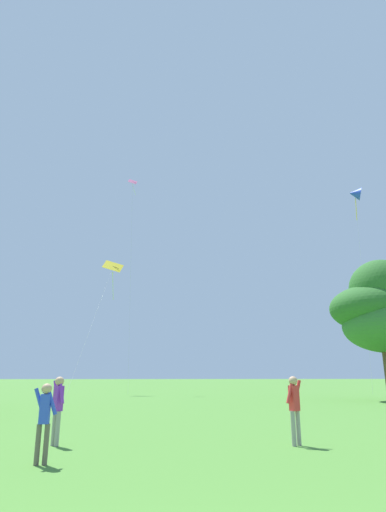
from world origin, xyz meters
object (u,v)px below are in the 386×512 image
at_px(kite_blue_delta, 355,194).
at_px(person_near_tree, 294,403).
at_px(person_foreground_watcher, 44,415).
at_px(person_in_red_shirt, 58,404).
at_px(kite_pink_low, 133,198).
at_px(kite_yellow_diamond, 112,274).
at_px(tree_left_oak, 381,312).

relative_size(kite_blue_delta, person_near_tree, 13.54).
height_order(person_foreground_watcher, person_in_red_shirt, person_in_red_shirt).
distance_m(kite_pink_low, kite_yellow_diamond, 10.09).
height_order(kite_yellow_diamond, tree_left_oak, kite_yellow_diamond).
xyz_separation_m(person_foreground_watcher, tree_left_oak, (18.25, 20.23, 5.21)).
height_order(kite_pink_low, person_foreground_watcher, kite_pink_low).
bearing_deg(kite_pink_low, person_in_red_shirt, -88.62).
bearing_deg(kite_yellow_diamond, kite_blue_delta, 2.52).
height_order(kite_blue_delta, tree_left_oak, kite_blue_delta).
bearing_deg(kite_pink_low, kite_blue_delta, -3.51).
relative_size(kite_pink_low, person_near_tree, 14.16).
xyz_separation_m(kite_yellow_diamond, person_foreground_watcher, (2.60, -33.44, -10.72)).
distance_m(kite_yellow_diamond, kite_blue_delta, 29.01).
height_order(kite_pink_low, person_in_red_shirt, kite_pink_low).
bearing_deg(kite_pink_low, person_foreground_watcher, -88.29).
height_order(kite_pink_low, kite_yellow_diamond, kite_pink_low).
height_order(person_in_red_shirt, tree_left_oak, tree_left_oak).
relative_size(kite_pink_low, tree_left_oak, 2.41).
relative_size(kite_pink_low, kite_yellow_diamond, 1.80).
xyz_separation_m(person_foreground_watcher, person_near_tree, (5.79, 1.93, 0.08)).
height_order(kite_yellow_diamond, person_in_red_shirt, kite_yellow_diamond).
bearing_deg(tree_left_oak, person_foreground_watcher, -132.05).
relative_size(person_in_red_shirt, person_near_tree, 0.99).
distance_m(kite_yellow_diamond, person_in_red_shirt, 32.91).
relative_size(person_foreground_watcher, person_in_red_shirt, 0.92).
height_order(kite_pink_low, kite_blue_delta, kite_pink_low).
height_order(kite_yellow_diamond, person_near_tree, kite_yellow_diamond).
bearing_deg(tree_left_oak, kite_blue_delta, 66.51).
bearing_deg(kite_yellow_diamond, person_near_tree, -75.09).
height_order(kite_pink_low, tree_left_oak, kite_pink_low).
distance_m(person_foreground_watcher, tree_left_oak, 27.74).
xyz_separation_m(kite_blue_delta, person_foreground_watcher, (-24.51, -34.63, -20.98)).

